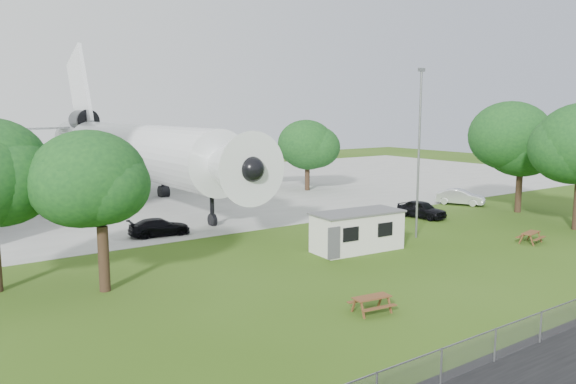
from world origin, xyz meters
TOP-DOWN VIEW (x-y plane):
  - ground at (0.00, 0.00)m, footprint 160.00×160.00m
  - concrete_apron at (0.00, 38.00)m, footprint 120.00×46.00m
  - airliner at (-2.00, 35.86)m, footprint 46.36×47.73m
  - site_cabin at (2.15, 5.88)m, footprint 6.84×3.16m
  - picnic_west at (-5.13, -3.14)m, footprint 1.98×1.72m
  - picnic_east at (13.47, 0.42)m, footprint 2.06×1.83m
  - fence at (0.00, -9.50)m, footprint 58.00×0.04m
  - lamp_mast at (8.20, 6.20)m, footprint 0.16×0.16m
  - tree_west_small at (-14.17, 7.04)m, footprint 5.96×5.96m
  - tree_east_back at (23.58, 7.91)m, footprint 7.33×7.33m
  - tree_far_apron at (16.33, 30.07)m, footprint 6.53×6.53m
  - car_ne_hatch at (14.29, 11.09)m, footprint 2.26×4.55m
  - car_ne_sedan at (22.61, 13.52)m, footprint 3.56×4.81m
  - car_apron_van at (-6.91, 17.48)m, footprint 4.68×2.35m

SIDE VIEW (x-z plane):
  - ground at x=0.00m, z-range 0.00..0.00m
  - picnic_west at x=-5.13m, z-range -0.38..0.38m
  - picnic_east at x=13.47m, z-range -0.38..0.38m
  - fence at x=0.00m, z-range -0.65..0.65m
  - concrete_apron at x=0.00m, z-range 0.00..0.03m
  - car_apron_van at x=-6.91m, z-range 0.00..1.30m
  - car_ne_hatch at x=14.29m, z-range 0.00..1.49m
  - car_ne_sedan at x=22.61m, z-range 0.00..1.51m
  - site_cabin at x=2.15m, z-range 0.00..2.62m
  - tree_far_apron at x=16.33m, z-range 0.89..9.22m
  - airliner at x=-2.00m, z-range -3.57..14.11m
  - tree_west_small at x=-14.17m, z-range 1.41..10.22m
  - lamp_mast at x=8.20m, z-range 0.00..12.00m
  - tree_east_back at x=23.58m, z-range 1.35..11.39m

